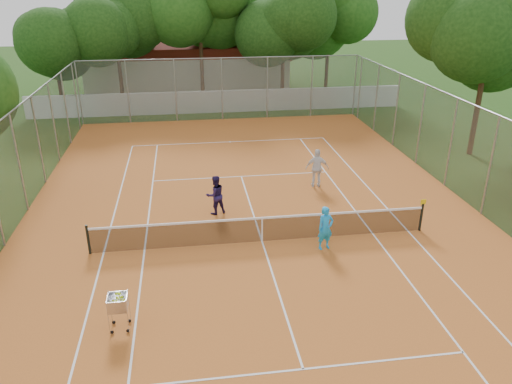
{
  "coord_description": "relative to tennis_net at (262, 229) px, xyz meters",
  "views": [
    {
      "loc": [
        -2.46,
        -15.45,
        8.65
      ],
      "look_at": [
        0.0,
        1.5,
        1.3
      ],
      "focal_mm": 35.0,
      "sensor_mm": 36.0,
      "label": 1
    }
  ],
  "objects": [
    {
      "name": "tennis_net",
      "position": [
        0.0,
        0.0,
        0.0
      ],
      "size": [
        11.88,
        0.1,
        0.98
      ],
      "primitive_type": "cube",
      "color": "black",
      "rests_on": "court_pad"
    },
    {
      "name": "court_pad",
      "position": [
        0.0,
        0.0,
        -0.5
      ],
      "size": [
        18.0,
        34.0,
        0.02
      ],
      "primitive_type": "cube",
      "color": "#BB6324",
      "rests_on": "ground"
    },
    {
      "name": "player_near",
      "position": [
        2.07,
        -0.78,
        0.29
      ],
      "size": [
        0.64,
        0.49,
        1.56
      ],
      "primitive_type": "imported",
      "rotation": [
        0.0,
        0.0,
        0.23
      ],
      "color": "#1B9CEA",
      "rests_on": "court_pad"
    },
    {
      "name": "tropical_trees",
      "position": [
        0.0,
        22.0,
        4.49
      ],
      "size": [
        29.0,
        19.0,
        10.0
      ],
      "primitive_type": "cube",
      "color": "#12340D",
      "rests_on": "ground"
    },
    {
      "name": "court_lines",
      "position": [
        0.0,
        0.0,
        -0.49
      ],
      "size": [
        10.98,
        23.78,
        0.01
      ],
      "primitive_type": "cube",
      "color": "white",
      "rests_on": "court_pad"
    },
    {
      "name": "ground",
      "position": [
        0.0,
        0.0,
        -0.51
      ],
      "size": [
        120.0,
        120.0,
        0.0
      ],
      "primitive_type": "plane",
      "color": "#1C3B10",
      "rests_on": "ground"
    },
    {
      "name": "clubhouse",
      "position": [
        -2.0,
        29.0,
        1.69
      ],
      "size": [
        16.4,
        9.0,
        4.4
      ],
      "primitive_type": "cube",
      "color": "beige",
      "rests_on": "ground"
    },
    {
      "name": "player_far_right",
      "position": [
        3.21,
        4.71,
        0.38
      ],
      "size": [
        1.08,
        0.61,
        1.75
      ],
      "primitive_type": "imported",
      "rotation": [
        0.0,
        0.0,
        2.96
      ],
      "color": "white",
      "rests_on": "court_pad"
    },
    {
      "name": "ball_hopper",
      "position": [
        -4.49,
        -4.21,
        0.07
      ],
      "size": [
        0.58,
        0.58,
        1.12
      ],
      "primitive_type": "cube",
      "rotation": [
        0.0,
        0.0,
        0.08
      ],
      "color": "#B8B9C0",
      "rests_on": "court_pad"
    },
    {
      "name": "perimeter_fence",
      "position": [
        0.0,
        0.0,
        1.49
      ],
      "size": [
        18.0,
        34.0,
        4.0
      ],
      "primitive_type": "cube",
      "color": "slate",
      "rests_on": "ground"
    },
    {
      "name": "boundary_wall",
      "position": [
        0.0,
        19.0,
        0.24
      ],
      "size": [
        26.0,
        0.3,
        1.5
      ],
      "primitive_type": "cube",
      "color": "silver",
      "rests_on": "ground"
    },
    {
      "name": "player_far_left",
      "position": [
        -1.46,
        2.56,
        0.31
      ],
      "size": [
        0.94,
        0.83,
        1.59
      ],
      "primitive_type": "imported",
      "rotation": [
        0.0,
        0.0,
        3.5
      ],
      "color": "#221644",
      "rests_on": "court_pad"
    }
  ]
}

